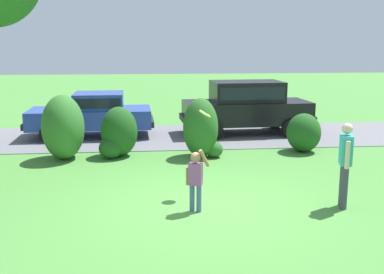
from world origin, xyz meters
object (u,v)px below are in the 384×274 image
parked_suv (246,105)px  frisbee (205,114)px  adult_onlooker (345,161)px  parked_sedan (93,113)px  child_thrower (196,177)px

parked_suv → frisbee: parked_suv is taller
adult_onlooker → parked_sedan: bearing=126.9°
frisbee → adult_onlooker: frisbee is taller
frisbee → child_thrower: bearing=-106.1°
parked_sedan → child_thrower: 8.23m
frisbee → adult_onlooker: bearing=-22.4°
parked_sedan → adult_onlooker: 9.72m
parked_sedan → parked_suv: size_ratio=0.93×
parked_sedan → child_thrower: parked_sedan is taller
parked_suv → child_thrower: parked_suv is taller
parked_suv → child_thrower: 8.18m
parked_suv → child_thrower: size_ratio=3.72×
child_thrower → adult_onlooker: size_ratio=0.74×
parked_suv → adult_onlooker: size_ratio=2.75×
child_thrower → frisbee: (0.31, 1.06, 1.08)m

